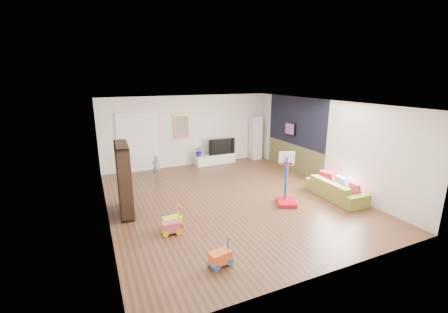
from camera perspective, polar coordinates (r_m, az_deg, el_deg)
name	(u,v)px	position (r m, az deg, el deg)	size (l,w,h in m)	color
floor	(230,199)	(8.64, 1.11, -8.02)	(6.50, 7.50, 0.00)	brown
ceiling	(230,103)	(7.98, 1.20, 10.13)	(6.50, 7.50, 0.00)	white
wall_back	(188,131)	(11.63, -6.85, 4.83)	(6.50, 0.00, 2.70)	silver
wall_front	(328,204)	(5.25, 19.25, -8.55)	(6.50, 0.00, 2.70)	silver
wall_left	(103,167)	(7.46, -22.03, -1.89)	(0.00, 7.50, 2.70)	white
wall_right	(322,143)	(10.01, 18.21, 2.55)	(0.00, 7.50, 2.70)	silver
navy_accent	(295,121)	(10.97, 13.45, 6.57)	(0.01, 3.20, 1.70)	black
olive_wainscot	(293,158)	(11.24, 13.04, -0.25)	(0.01, 3.20, 1.00)	brown
doorway	(138,143)	(11.24, -16.01, 2.44)	(1.45, 0.06, 2.10)	white
painting_back	(182,127)	(11.49, -8.01, 5.68)	(0.62, 0.06, 0.92)	gold
artwork_right	(290,129)	(11.13, 12.46, 5.18)	(0.04, 0.56, 0.46)	#7F3F8C
media_console	(215,159)	(11.97, -1.66, -0.47)	(1.63, 0.41, 0.38)	white
tall_cabinet	(256,138)	(12.62, 6.02, 3.57)	(0.42, 0.42, 1.80)	silver
bookshelf	(124,179)	(7.89, -18.54, -4.12)	(0.32, 1.23, 1.79)	black
sofa	(336,189)	(9.16, 20.49, -5.83)	(1.84, 0.72, 0.54)	olive
basketball_hoop	(287,179)	(8.18, 11.99, -4.30)	(0.49, 0.60, 1.44)	#A90C1B
ride_on_yellow	(172,218)	(7.03, -9.85, -11.43)	(0.41, 0.25, 0.55)	#FFF915
ride_on_orange	(220,253)	(5.73, -0.72, -17.83)	(0.40, 0.25, 0.54)	orange
ride_on_pink	(171,223)	(6.84, -10.03, -12.30)	(0.40, 0.25, 0.53)	#DB546D
child	(156,166)	(10.60, -12.80, -1.82)	(0.28, 0.18, 0.76)	slate
tv	(221,146)	(11.95, -0.60, 2.01)	(1.10, 0.14, 0.63)	black
vase_plant	(199,151)	(11.60, -4.81, 1.03)	(0.38, 0.33, 0.42)	#251590
pillow_left	(355,189)	(8.90, 23.66, -5.70)	(0.09, 0.36, 0.36)	#CB2E4C
pillow_center	(342,183)	(9.21, 21.57, -4.79)	(0.10, 0.40, 0.40)	white
pillow_right	(327,178)	(9.56, 18.99, -3.85)	(0.11, 0.41, 0.41)	#B8192E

